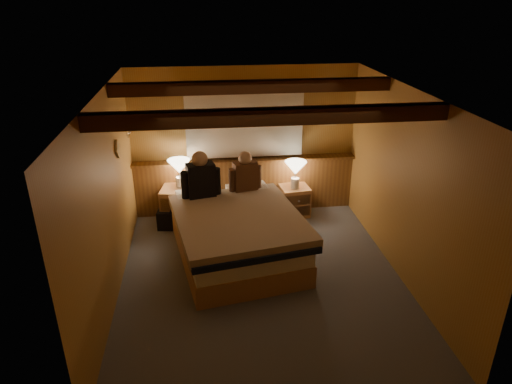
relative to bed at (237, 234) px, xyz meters
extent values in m
plane|color=#494D56|center=(0.27, -0.55, -0.37)|extent=(4.20, 4.20, 0.00)
plane|color=tan|center=(0.27, -0.55, 2.03)|extent=(4.20, 4.20, 0.00)
plane|color=#B0863F|center=(0.27, 1.55, 0.83)|extent=(3.60, 0.00, 3.60)
plane|color=#B0863F|center=(-1.53, -0.55, 0.83)|extent=(0.00, 4.20, 4.20)
plane|color=#B0863F|center=(2.07, -0.55, 0.83)|extent=(0.00, 4.20, 4.20)
plane|color=#B0863F|center=(0.27, -2.65, 0.83)|extent=(3.60, 0.00, 3.60)
cube|color=brown|center=(0.27, 1.49, 0.08)|extent=(3.60, 0.12, 0.90)
cube|color=brown|center=(0.27, 1.43, 0.55)|extent=(3.60, 0.22, 0.04)
cylinder|color=#401E10|center=(0.27, 1.47, 1.68)|extent=(2.10, 0.05, 0.05)
sphere|color=#401E10|center=(-0.78, 1.47, 1.68)|extent=(0.08, 0.08, 0.08)
sphere|color=#401E10|center=(1.32, 1.47, 1.68)|extent=(0.08, 0.08, 0.08)
cube|color=white|center=(0.27, 1.48, 1.13)|extent=(1.85, 0.08, 1.05)
cube|color=#401E10|center=(0.27, -1.15, 1.94)|extent=(3.60, 0.15, 0.16)
cube|color=#401E10|center=(0.27, 0.35, 1.94)|extent=(3.60, 0.15, 0.16)
cylinder|color=white|center=(-1.47, 1.05, 1.38)|extent=(0.03, 0.55, 0.03)
torus|color=white|center=(-1.44, 0.90, 1.26)|extent=(0.01, 0.21, 0.21)
torus|color=white|center=(-1.44, 1.13, 1.26)|extent=(0.01, 0.21, 0.21)
cube|color=tan|center=(1.62, 1.53, 1.18)|extent=(0.30, 0.03, 0.25)
cube|color=beige|center=(1.62, 1.51, 1.18)|extent=(0.24, 0.01, 0.19)
cube|color=tan|center=(0.00, 0.02, -0.22)|extent=(1.85, 2.26, 0.30)
cube|color=white|center=(0.00, 0.02, 0.06)|extent=(1.80, 2.21, 0.24)
cube|color=black|center=(0.04, -0.23, 0.21)|extent=(1.83, 1.87, 0.08)
cube|color=#DC9C97|center=(0.02, -0.10, 0.28)|extent=(1.91, 2.07, 0.12)
cube|color=white|center=(-0.52, 0.73, 0.26)|extent=(0.66, 0.44, 0.16)
cube|color=white|center=(0.24, 0.86, 0.26)|extent=(0.66, 0.44, 0.16)
cube|color=tan|center=(-0.81, 1.19, -0.07)|extent=(0.61, 0.57, 0.59)
cube|color=brown|center=(-0.85, 0.96, 0.05)|extent=(0.48, 0.10, 0.21)
cube|color=brown|center=(-0.85, 0.96, -0.19)|extent=(0.48, 0.10, 0.21)
cylinder|color=white|center=(-0.85, 0.96, 0.05)|extent=(0.03, 0.03, 0.03)
cylinder|color=white|center=(-0.85, 0.96, -0.19)|extent=(0.03, 0.03, 0.03)
cube|color=tan|center=(1.06, 1.22, -0.12)|extent=(0.49, 0.45, 0.50)
cube|color=brown|center=(1.08, 1.03, -0.02)|extent=(0.41, 0.06, 0.17)
cube|color=brown|center=(1.08, 1.03, -0.22)|extent=(0.41, 0.06, 0.17)
cylinder|color=white|center=(1.08, 1.03, -0.02)|extent=(0.03, 0.03, 0.03)
cylinder|color=white|center=(1.08, 1.03, -0.22)|extent=(0.03, 0.03, 0.03)
cylinder|color=silver|center=(-0.78, 1.22, 0.31)|extent=(0.14, 0.14, 0.18)
cylinder|color=white|center=(-0.78, 1.22, 0.43)|extent=(0.02, 0.02, 0.10)
cone|color=#F3E4BD|center=(-0.78, 1.22, 0.58)|extent=(0.35, 0.35, 0.21)
cylinder|color=silver|center=(1.05, 1.18, 0.22)|extent=(0.14, 0.14, 0.18)
cylinder|color=white|center=(1.05, 1.18, 0.33)|extent=(0.02, 0.02, 0.10)
cone|color=#F3E4BD|center=(1.05, 1.18, 0.48)|extent=(0.35, 0.35, 0.21)
cube|color=black|center=(-0.45, 0.61, 0.57)|extent=(0.43, 0.30, 0.52)
cylinder|color=black|center=(-0.68, 0.56, 0.53)|extent=(0.12, 0.12, 0.41)
cylinder|color=black|center=(-0.23, 0.65, 0.53)|extent=(0.12, 0.12, 0.41)
sphere|color=tan|center=(-0.45, 0.61, 0.90)|extent=(0.23, 0.23, 0.23)
cube|color=#523320|center=(0.20, 0.76, 0.54)|extent=(0.38, 0.27, 0.45)
cylinder|color=#523320|center=(0.00, 0.72, 0.50)|extent=(0.11, 0.11, 0.36)
cylinder|color=#523320|center=(0.39, 0.81, 0.50)|extent=(0.11, 0.11, 0.36)
sphere|color=tan|center=(0.20, 0.76, 0.83)|extent=(0.20, 0.20, 0.20)
cube|color=black|center=(-0.91, 1.02, -0.22)|extent=(0.52, 0.35, 0.30)
cylinder|color=black|center=(-0.91, 1.02, -0.05)|extent=(0.11, 0.30, 0.08)
camera|label=1|loc=(-0.42, -5.47, 3.08)|focal=32.00mm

